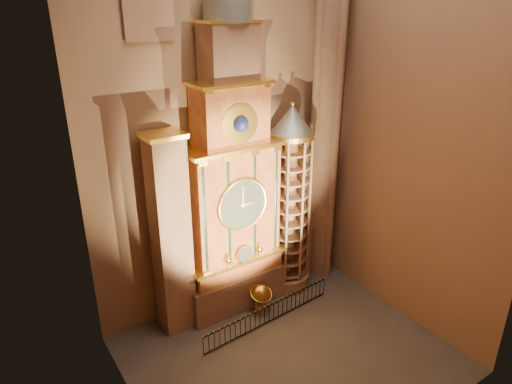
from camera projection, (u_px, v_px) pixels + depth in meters
floor at (289, 355)px, 21.59m from camera, size 14.00×14.00×0.00m
wall_back at (219, 101)px, 21.92m from camera, size 22.00×0.00×22.00m
wall_left at (115, 162)px, 13.73m from camera, size 0.00×22.00×22.00m
wall_right at (416, 106)px, 20.92m from camera, size 0.00×22.00×22.00m
astronomical_clock at (232, 191)px, 22.80m from camera, size 5.60×2.41×16.70m
portrait_tower at (171, 236)px, 21.66m from camera, size 1.80×1.60×10.20m
stair_turret at (290, 203)px, 24.94m from camera, size 2.50×2.50×10.80m
gothic_pier at (328, 92)px, 24.29m from camera, size 2.04×2.04×22.00m
celestial_globe at (261, 297)px, 24.10m from camera, size 1.26×1.20×1.71m
iron_railing at (269, 314)px, 23.50m from camera, size 7.92×0.56×1.05m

